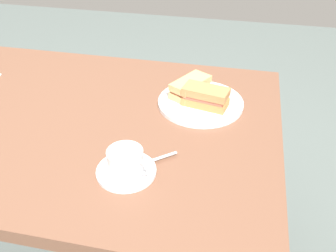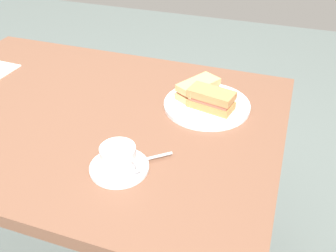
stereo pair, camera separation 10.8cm
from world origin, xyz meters
The scene contains 8 objects.
ground_plane centered at (0.00, 0.00, 0.00)m, with size 6.00×6.00×0.00m, color #596461.
dining_table centered at (0.00, 0.00, 0.61)m, with size 1.27×0.89×0.70m.
sandwich_plate centered at (0.38, 0.16, 0.71)m, with size 0.28×0.28×0.01m, color white.
sandwich_front centered at (0.39, 0.13, 0.75)m, with size 0.15×0.10×0.06m.
sandwich_back centered at (0.34, 0.19, 0.74)m, with size 0.13×0.16×0.05m.
coffee_saucer centered at (0.24, -0.21, 0.71)m, with size 0.15×0.15×0.01m, color white.
coffee_cup centered at (0.24, -0.21, 0.74)m, with size 0.12×0.09×0.06m.
spoon centered at (0.30, -0.16, 0.71)m, with size 0.08×0.07×0.01m.
Camera 2 is at (0.60, -0.86, 1.36)m, focal length 39.98 mm.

